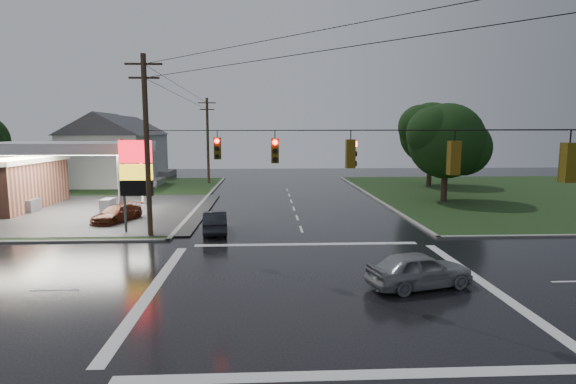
{
  "coord_description": "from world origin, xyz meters",
  "views": [
    {
      "loc": [
        -2.28,
        -18.11,
        6.46
      ],
      "look_at": [
        -1.06,
        7.37,
        3.0
      ],
      "focal_mm": 28.0,
      "sensor_mm": 36.0,
      "label": 1
    }
  ],
  "objects_px": {
    "utility_pole_n": "(208,139)",
    "house_far": "(130,146)",
    "house_near": "(108,149)",
    "tree_ne_near": "(448,141)",
    "tree_ne_far": "(432,134)",
    "car_pump": "(117,214)",
    "car_crossing": "(419,270)",
    "pylon_sign": "(136,170)",
    "car_north": "(215,222)",
    "utility_pole_nw": "(147,144)"
  },
  "relations": [
    {
      "from": "utility_pole_n",
      "to": "house_far",
      "type": "relative_size",
      "value": 0.95
    },
    {
      "from": "house_near",
      "to": "tree_ne_near",
      "type": "relative_size",
      "value": 1.23
    },
    {
      "from": "utility_pole_n",
      "to": "house_far",
      "type": "height_order",
      "value": "utility_pole_n"
    },
    {
      "from": "utility_pole_n",
      "to": "house_far",
      "type": "bearing_deg",
      "value": 141.23
    },
    {
      "from": "utility_pole_n",
      "to": "tree_ne_far",
      "type": "height_order",
      "value": "utility_pole_n"
    },
    {
      "from": "tree_ne_near",
      "to": "car_pump",
      "type": "relative_size",
      "value": 2.12
    },
    {
      "from": "house_near",
      "to": "car_crossing",
      "type": "distance_m",
      "value": 44.27
    },
    {
      "from": "house_far",
      "to": "tree_ne_near",
      "type": "xyz_separation_m",
      "value": [
        36.09,
        -26.01,
        1.16
      ]
    },
    {
      "from": "house_near",
      "to": "tree_ne_near",
      "type": "height_order",
      "value": "tree_ne_near"
    },
    {
      "from": "pylon_sign",
      "to": "car_pump",
      "type": "relative_size",
      "value": 1.41
    },
    {
      "from": "utility_pole_n",
      "to": "house_far",
      "type": "distance_m",
      "value": 16.0
    },
    {
      "from": "car_north",
      "to": "utility_pole_nw",
      "type": "bearing_deg",
      "value": 6.55
    },
    {
      "from": "pylon_sign",
      "to": "utility_pole_n",
      "type": "bearing_deg",
      "value": 87.92
    },
    {
      "from": "tree_ne_far",
      "to": "car_pump",
      "type": "bearing_deg",
      "value": -146.45
    },
    {
      "from": "house_near",
      "to": "car_crossing",
      "type": "xyz_separation_m",
      "value": [
        24.98,
        -36.37,
        -3.65
      ]
    },
    {
      "from": "car_north",
      "to": "house_near",
      "type": "bearing_deg",
      "value": -66.03
    },
    {
      "from": "utility_pole_n",
      "to": "tree_ne_near",
      "type": "height_order",
      "value": "utility_pole_n"
    },
    {
      "from": "tree_ne_near",
      "to": "tree_ne_far",
      "type": "xyz_separation_m",
      "value": [
        3.01,
        12.0,
        0.62
      ]
    },
    {
      "from": "house_far",
      "to": "tree_ne_far",
      "type": "height_order",
      "value": "tree_ne_far"
    },
    {
      "from": "car_north",
      "to": "utility_pole_n",
      "type": "bearing_deg",
      "value": -88.97
    },
    {
      "from": "utility_pole_nw",
      "to": "car_crossing",
      "type": "distance_m",
      "value": 17.47
    },
    {
      "from": "utility_pole_nw",
      "to": "car_pump",
      "type": "xyz_separation_m",
      "value": [
        -3.5,
        4.5,
        -5.11
      ]
    },
    {
      "from": "pylon_sign",
      "to": "house_near",
      "type": "relative_size",
      "value": 0.54
    },
    {
      "from": "utility_pole_n",
      "to": "car_north",
      "type": "relative_size",
      "value": 2.48
    },
    {
      "from": "utility_pole_nw",
      "to": "tree_ne_near",
      "type": "relative_size",
      "value": 1.22
    },
    {
      "from": "house_far",
      "to": "car_north",
      "type": "height_order",
      "value": "house_far"
    },
    {
      "from": "pylon_sign",
      "to": "car_north",
      "type": "xyz_separation_m",
      "value": [
        4.86,
        -0.07,
        -3.31
      ]
    },
    {
      "from": "utility_pole_nw",
      "to": "tree_ne_far",
      "type": "bearing_deg",
      "value": 42.59
    },
    {
      "from": "utility_pole_nw",
      "to": "car_north",
      "type": "relative_size",
      "value": 2.6
    },
    {
      "from": "car_north",
      "to": "car_pump",
      "type": "height_order",
      "value": "car_north"
    },
    {
      "from": "utility_pole_nw",
      "to": "house_far",
      "type": "xyz_separation_m",
      "value": [
        -12.45,
        38.5,
        -1.32
      ]
    },
    {
      "from": "tree_ne_far",
      "to": "car_north",
      "type": "bearing_deg",
      "value": -134.04
    },
    {
      "from": "pylon_sign",
      "to": "car_crossing",
      "type": "xyz_separation_m",
      "value": [
        14.53,
        -10.87,
        -3.25
      ]
    },
    {
      "from": "utility_pole_nw",
      "to": "car_north",
      "type": "bearing_deg",
      "value": 13.5
    },
    {
      "from": "car_north",
      "to": "car_pump",
      "type": "bearing_deg",
      "value": -32.83
    },
    {
      "from": "tree_ne_near",
      "to": "car_north",
      "type": "relative_size",
      "value": 2.12
    },
    {
      "from": "tree_ne_near",
      "to": "car_north",
      "type": "xyz_separation_m",
      "value": [
        -19.78,
        -11.57,
        -4.86
      ]
    },
    {
      "from": "house_far",
      "to": "car_pump",
      "type": "height_order",
      "value": "house_far"
    },
    {
      "from": "pylon_sign",
      "to": "utility_pole_n",
      "type": "xyz_separation_m",
      "value": [
        1.0,
        27.5,
        1.46
      ]
    },
    {
      "from": "utility_pole_n",
      "to": "car_north",
      "type": "height_order",
      "value": "utility_pole_n"
    },
    {
      "from": "utility_pole_nw",
      "to": "car_crossing",
      "type": "bearing_deg",
      "value": -36.11
    },
    {
      "from": "utility_pole_n",
      "to": "car_pump",
      "type": "bearing_deg",
      "value": -98.3
    },
    {
      "from": "house_far",
      "to": "car_pump",
      "type": "distance_m",
      "value": 35.36
    },
    {
      "from": "house_near",
      "to": "utility_pole_nw",
      "type": "bearing_deg",
      "value": -66.63
    },
    {
      "from": "tree_ne_near",
      "to": "tree_ne_far",
      "type": "distance_m",
      "value": 12.39
    },
    {
      "from": "tree_ne_far",
      "to": "utility_pole_nw",
      "type": "bearing_deg",
      "value": -137.41
    },
    {
      "from": "utility_pole_n",
      "to": "utility_pole_nw",
      "type": "bearing_deg",
      "value": -90.0
    },
    {
      "from": "car_north",
      "to": "tree_ne_near",
      "type": "bearing_deg",
      "value": -156.63
    },
    {
      "from": "tree_ne_near",
      "to": "tree_ne_far",
      "type": "bearing_deg",
      "value": 75.93
    },
    {
      "from": "utility_pole_nw",
      "to": "car_pump",
      "type": "distance_m",
      "value": 7.65
    }
  ]
}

